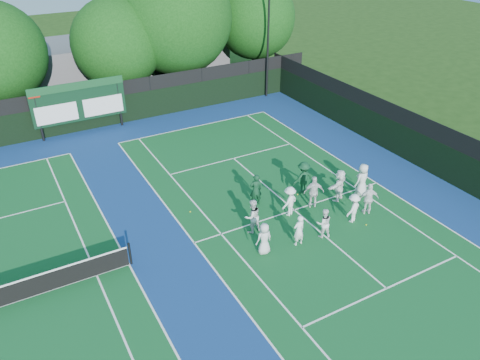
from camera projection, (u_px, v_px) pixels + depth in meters
ground at (306, 220)px, 22.66m from camera, size 120.00×120.00×0.00m
court_apron at (184, 247)px, 20.89m from camera, size 34.00×32.00×0.01m
near_court at (294, 210)px, 23.41m from camera, size 11.05×23.85×0.01m
back_fence at (95, 109)px, 31.54m from camera, size 34.00×0.08×3.00m
divider_fence_right at (426, 147)px, 26.52m from camera, size 0.08×32.00×3.00m
scoreboard at (79, 102)px, 30.38m from camera, size 6.00×0.21×3.55m
clubhouse at (118, 62)px, 38.94m from camera, size 18.00×6.00×4.00m
light_pole_right at (269, 15)px, 34.50m from camera, size 1.20×0.30×10.12m
tree_c at (119, 45)px, 34.00m from camera, size 6.52×6.52×7.89m
tree_d at (177, 20)px, 35.29m from camera, size 8.53×8.53×10.27m
tree_e at (256, 20)px, 38.54m from camera, size 6.60×6.60×8.59m
tennis_ball_0 at (265, 247)px, 20.83m from camera, size 0.07×0.07×0.07m
tennis_ball_1 at (337, 195)px, 24.55m from camera, size 0.07×0.07×0.07m
tennis_ball_2 at (366, 225)px, 22.28m from camera, size 0.07×0.07×0.07m
tennis_ball_3 at (190, 212)px, 23.24m from camera, size 0.07×0.07×0.07m
tennis_ball_4 at (297, 194)px, 24.64m from camera, size 0.07×0.07×0.07m
tennis_ball_5 at (355, 213)px, 23.16m from camera, size 0.07×0.07×0.07m
player_front_0 at (264, 239)px, 20.15m from camera, size 0.75×0.50×1.52m
player_front_1 at (299, 230)px, 20.66m from camera, size 0.58×0.40×1.53m
player_front_2 at (324, 223)px, 21.19m from camera, size 0.86×0.77×1.47m
player_front_3 at (353, 208)px, 22.23m from camera, size 1.10×0.85×1.50m
player_front_4 at (369, 199)px, 22.77m from camera, size 1.07×0.75×1.68m
player_back_0 at (252, 216)px, 21.46m from camera, size 0.88×0.71×1.71m
player_back_1 at (290, 201)px, 22.69m from camera, size 1.15×0.88×1.56m
player_back_2 at (314, 192)px, 23.27m from camera, size 1.10×0.80×1.74m
player_back_3 at (339, 185)px, 23.86m from camera, size 1.67×1.08×1.72m
player_back_4 at (362, 180)px, 24.27m from camera, size 0.96×0.71×1.78m
coach_left at (256, 190)px, 23.45m from camera, size 0.70×0.53×1.74m
coach_right at (303, 178)px, 24.41m from camera, size 1.20×0.72×1.82m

